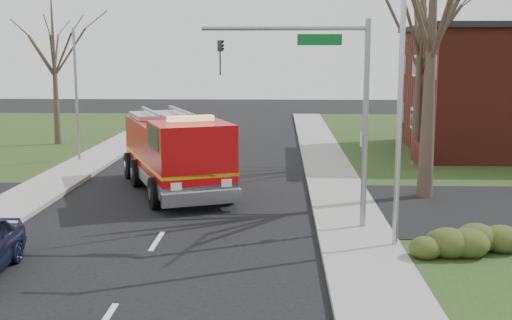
{
  "coord_description": "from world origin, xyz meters",
  "views": [
    {
      "loc": [
        3.78,
        -18.95,
        5.77
      ],
      "look_at": [
        2.94,
        3.37,
        2.0
      ],
      "focal_mm": 45.0,
      "sensor_mm": 36.0,
      "label": 1
    }
  ],
  "objects": [
    {
      "name": "ground",
      "position": [
        0.0,
        0.0,
        0.0
      ],
      "size": [
        120.0,
        120.0,
        0.0
      ],
      "primitive_type": "plane",
      "color": "black",
      "rests_on": "ground"
    },
    {
      "name": "bare_tree_far",
      "position": [
        11.0,
        15.0,
        6.49
      ],
      "size": [
        5.25,
        5.25,
        10.5
      ],
      "color": "#3A2E22",
      "rests_on": "ground"
    },
    {
      "name": "utility_pole_far",
      "position": [
        -6.8,
        14.0,
        3.5
      ],
      "size": [
        0.14,
        0.14,
        7.0
      ],
      "primitive_type": "cylinder",
      "color": "gray",
      "rests_on": "ground"
    },
    {
      "name": "bare_tree_left",
      "position": [
        -10.0,
        20.0,
        5.56
      ],
      "size": [
        4.5,
        4.5,
        9.0
      ],
      "color": "#3A2E22",
      "rests_on": "ground"
    },
    {
      "name": "bare_tree_near",
      "position": [
        9.5,
        6.0,
        7.41
      ],
      "size": [
        6.0,
        6.0,
        12.0
      ],
      "color": "#3A2E22",
      "rests_on": "ground"
    },
    {
      "name": "fire_engine",
      "position": [
        -0.55,
        7.23,
        1.55
      ],
      "size": [
        5.84,
        8.96,
        3.42
      ],
      "rotation": [
        0.0,
        0.0,
        0.38
      ],
      "color": "#B0080B",
      "rests_on": "ground"
    },
    {
      "name": "health_center_sign",
      "position": [
        10.5,
        12.5,
        0.88
      ],
      "size": [
        0.12,
        2.0,
        1.4
      ],
      "color": "#471110",
      "rests_on": "ground"
    },
    {
      "name": "streetlight_pole",
      "position": [
        7.14,
        -0.5,
        4.55
      ],
      "size": [
        1.48,
        0.16,
        8.4
      ],
      "color": "#B7BABF",
      "rests_on": "ground"
    },
    {
      "name": "sidewalk_right",
      "position": [
        6.2,
        0.0,
        0.07
      ],
      "size": [
        2.4,
        80.0,
        0.15
      ],
      "primitive_type": "cube",
      "color": "gray",
      "rests_on": "ground"
    },
    {
      "name": "hedge_corner",
      "position": [
        9.0,
        -1.0,
        0.58
      ],
      "size": [
        2.8,
        2.0,
        0.9
      ],
      "primitive_type": "ellipsoid",
      "color": "#2F3B15",
      "rests_on": "lawn_right"
    },
    {
      "name": "traffic_signal_mast",
      "position": [
        5.21,
        1.5,
        4.71
      ],
      "size": [
        5.29,
        0.18,
        6.8
      ],
      "color": "gray",
      "rests_on": "ground"
    }
  ]
}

